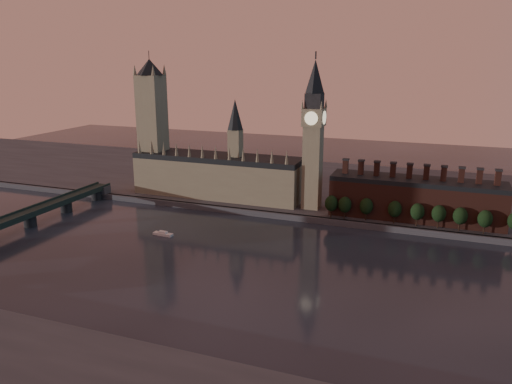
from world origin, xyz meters
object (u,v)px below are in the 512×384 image
big_ben (313,134)px  river_boat (163,234)px  westminster_bridge (5,225)px  victoria_tower (152,121)px

big_ben → river_boat: big_ben is taller
westminster_bridge → river_boat: westminster_bridge is taller
victoria_tower → big_ben: size_ratio=1.01×
victoria_tower → river_boat: victoria_tower is taller
victoria_tower → big_ben: bearing=-2.2°
victoria_tower → river_boat: size_ratio=8.21×
westminster_bridge → river_boat: size_ratio=15.20×
river_boat → victoria_tower: bearing=127.6°
big_ben → river_boat: bearing=-134.2°
victoria_tower → westminster_bridge: (-35.00, -117.70, -51.65)m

